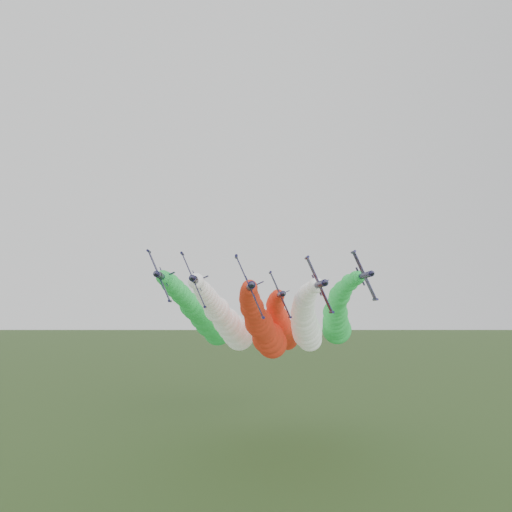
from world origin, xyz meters
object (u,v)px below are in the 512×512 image
at_px(jet_lead, 264,330).
at_px(jet_outer_right, 337,317).
at_px(jet_trail, 281,326).
at_px(jet_inner_left, 228,323).
at_px(jet_outer_left, 204,318).
at_px(jet_inner_right, 306,325).

bearing_deg(jet_lead, jet_outer_right, 41.72).
bearing_deg(jet_trail, jet_inner_left, -139.90).
distance_m(jet_outer_left, jet_trail, 23.69).
bearing_deg(jet_inner_right, jet_inner_left, 166.85).
bearing_deg(jet_lead, jet_inner_left, 128.13).
xyz_separation_m(jet_inner_right, jet_trail, (-4.77, 17.83, -0.93)).
relative_size(jet_inner_right, jet_outer_left, 0.99).
height_order(jet_inner_left, jet_inner_right, jet_inner_left).
relative_size(jet_outer_left, jet_outer_right, 1.00).
bearing_deg(jet_outer_right, jet_outer_left, -175.30).
relative_size(jet_inner_right, jet_trail, 1.00).
bearing_deg(jet_outer_left, jet_inner_left, -38.68).
bearing_deg(jet_inner_left, jet_outer_left, 141.32).
bearing_deg(jet_inner_left, jet_inner_right, -13.15).
xyz_separation_m(jet_outer_left, jet_trail, (22.26, 7.70, -2.51)).
height_order(jet_outer_left, jet_trail, jet_outer_left).
bearing_deg(jet_outer_left, jet_trail, 19.07).
relative_size(jet_outer_right, jet_trail, 1.01).
distance_m(jet_lead, jet_outer_right, 30.00).
height_order(jet_inner_left, jet_outer_left, jet_outer_left).
bearing_deg(jet_inner_left, jet_trail, 40.10).
xyz_separation_m(jet_lead, jet_outer_right, (22.29, 19.88, 2.82)).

